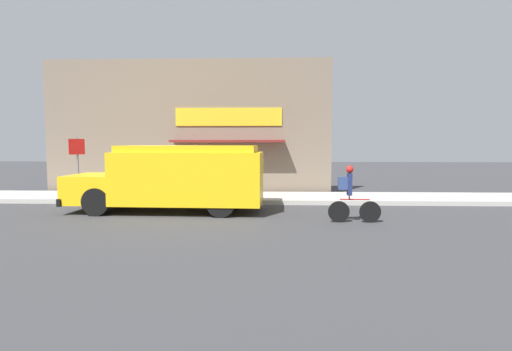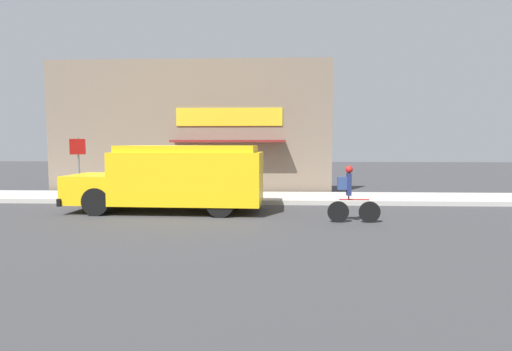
{
  "view_description": "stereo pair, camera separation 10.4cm",
  "coord_description": "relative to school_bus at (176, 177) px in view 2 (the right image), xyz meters",
  "views": [
    {
      "loc": [
        3.67,
        -14.47,
        2.24
      ],
      "look_at": [
        3.14,
        -0.2,
        1.1
      ],
      "focal_mm": 28.0,
      "sensor_mm": 36.0,
      "label": 1
    },
    {
      "loc": [
        3.77,
        -14.47,
        2.24
      ],
      "look_at": [
        3.14,
        -0.2,
        1.1
      ],
      "focal_mm": 28.0,
      "sensor_mm": 36.0,
      "label": 2
    }
  ],
  "objects": [
    {
      "name": "storefront",
      "position": [
        -0.5,
        4.52,
        1.8
      ],
      "size": [
        12.61,
        1.05,
        5.9
      ],
      "color": "#756656",
      "rests_on": "ground_plane"
    },
    {
      "name": "cyclist",
      "position": [
        5.36,
        -1.61,
        -0.33
      ],
      "size": [
        1.5,
        0.21,
        1.62
      ],
      "rotation": [
        0.0,
        0.0,
        0.0
      ],
      "color": "black",
      "rests_on": "ground_plane"
    },
    {
      "name": "trash_bin",
      "position": [
        -2.66,
        3.43,
        -0.59
      ],
      "size": [
        0.55,
        0.55,
        0.76
      ],
      "color": "slate",
      "rests_on": "sidewalk"
    },
    {
      "name": "ground_plane",
      "position": [
        -0.58,
        1.54,
        -1.14
      ],
      "size": [
        70.0,
        70.0,
        0.0
      ],
      "primitive_type": "plane",
      "color": "#38383A"
    },
    {
      "name": "school_bus",
      "position": [
        0.0,
        0.0,
        0.0
      ],
      "size": [
        6.39,
        2.69,
        2.18
      ],
      "rotation": [
        0.0,
        0.0,
        -0.03
      ],
      "color": "yellow",
      "rests_on": "ground_plane"
    },
    {
      "name": "sidewalk",
      "position": [
        -0.58,
        2.89,
        -1.05
      ],
      "size": [
        28.0,
        2.7,
        0.17
      ],
      "color": "#ADAAA3",
      "rests_on": "ground_plane"
    },
    {
      "name": "stop_sign_post",
      "position": [
        -4.39,
        2.25,
        0.58
      ],
      "size": [
        0.45,
        0.45,
        2.31
      ],
      "color": "slate",
      "rests_on": "sidewalk"
    }
  ]
}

